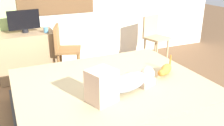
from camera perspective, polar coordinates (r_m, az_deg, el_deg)
ground_plane at (r=3.04m, az=1.85°, el=-13.27°), size 16.00×16.00×0.00m
bed at (r=3.06m, az=-0.16°, el=-8.11°), size 2.24×1.84×0.45m
person_lying at (r=2.68m, az=2.22°, el=-4.46°), size 0.93×0.52×0.34m
cat at (r=3.18m, az=12.04°, el=-1.53°), size 0.31×0.25×0.21m
desk at (r=4.30m, az=-18.82°, el=1.79°), size 0.90×0.56×0.74m
tv_monitor at (r=4.16m, az=-19.43°, el=9.01°), size 0.48×0.10×0.35m
cup at (r=4.09m, az=-14.82°, el=7.29°), size 0.07×0.07×0.08m
chair_by_desk at (r=4.07m, az=-10.92°, el=3.57°), size 0.49×0.49×0.86m
chair_spare at (r=4.79m, az=9.54°, el=6.34°), size 0.47×0.47×0.86m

